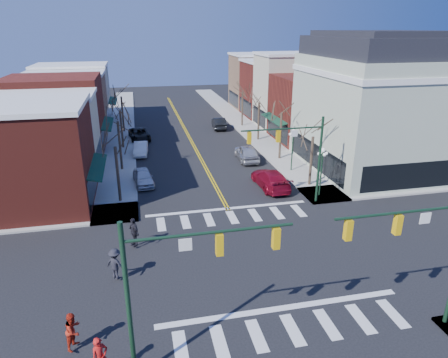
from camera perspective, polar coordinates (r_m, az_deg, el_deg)
ground at (r=25.40m, az=4.53°, el=-11.56°), size 160.00×160.00×0.00m
sidewalk_left at (r=42.69m, az=-14.77°, el=1.72°), size 3.50×70.00×0.15m
sidewalk_right at (r=45.29m, az=7.89°, el=3.32°), size 3.50×70.00×0.15m
bldg_left_brick_a at (r=34.76m, az=-26.87°, el=2.56°), size 10.00×8.50×8.00m
bldg_left_stucco_a at (r=42.10m, az=-24.48°, el=5.48°), size 10.00×7.00×7.50m
bldg_left_brick_b at (r=49.65m, az=-22.87°, el=8.42°), size 10.00×9.00×8.50m
bldg_left_tan at (r=57.72m, az=-21.52°, el=9.80°), size 10.00×7.50×7.80m
bldg_left_stucco_b at (r=65.25m, az=-20.61°, el=11.23°), size 10.00×8.00×8.20m
bldg_right_brick_a at (r=52.06m, az=13.02°, el=9.75°), size 10.00×8.50×8.00m
bldg_right_stucco at (r=58.88m, az=9.90°, el=12.20°), size 10.00×7.00×10.00m
bldg_right_brick_b at (r=65.92m, az=7.39°, el=12.58°), size 10.00×8.00×8.50m
bldg_right_tan at (r=73.41m, az=5.27°, el=13.70°), size 10.00×8.00×9.00m
victorian_corner at (r=42.41m, az=21.00°, el=10.12°), size 12.25×14.25×13.30m
traffic_mast_near_left at (r=15.81m, az=-6.93°, el=-13.52°), size 6.60×0.28×7.20m
traffic_mast_near_right at (r=19.86m, az=27.17°, el=-8.24°), size 6.60×0.28×7.20m
traffic_mast_far_right at (r=31.61m, az=10.58°, el=4.20°), size 6.60×0.28×7.20m
lamppost_corner at (r=34.16m, az=13.80°, el=2.13°), size 0.36×0.36×4.33m
lamppost_midblock at (r=39.82m, az=9.79°, el=5.09°), size 0.36×0.36×4.33m
tree_left_a at (r=33.43m, az=-14.91°, el=0.55°), size 0.24×0.24×4.76m
tree_left_b at (r=41.00m, az=-14.63°, el=4.53°), size 0.24×0.24×5.04m
tree_left_c at (r=48.80m, az=-14.40°, el=6.83°), size 0.24×0.24×4.55m
tree_left_d at (r=56.57m, az=-14.26°, el=8.90°), size 0.24×0.24×4.90m
tree_right_a at (r=36.58m, az=12.33°, el=2.42°), size 0.24×0.24×4.62m
tree_right_b at (r=43.57m, az=8.07°, el=6.05°), size 0.24×0.24×5.18m
tree_right_c at (r=50.97m, az=4.96°, el=8.15°), size 0.24×0.24×4.83m
tree_right_d at (r=58.47m, az=2.62°, el=9.92°), size 0.24×0.24×4.97m
car_left_near at (r=37.35m, az=-11.47°, el=0.25°), size 2.06×4.26×1.40m
car_left_mid at (r=46.27m, az=-11.82°, el=4.25°), size 1.77×4.31×1.39m
car_left_far at (r=52.62m, az=-11.99°, el=6.27°), size 2.94×5.37×1.43m
car_right_near at (r=36.12m, az=6.68°, el=0.01°), size 2.48×5.68×1.62m
car_right_mid at (r=43.37m, az=3.27°, el=3.78°), size 2.22×5.13×1.72m
car_right_far at (r=57.35m, az=-0.74°, el=7.99°), size 2.04×4.90×1.58m
pedestrian_red_a at (r=18.41m, az=-17.27°, el=-23.15°), size 0.81×0.73×1.86m
pedestrian_red_b at (r=20.02m, az=-20.71°, el=-19.57°), size 0.98×1.07×1.80m
pedestrian_dark_a at (r=26.81m, az=-12.75°, el=-7.37°), size 0.94×1.26×1.98m
pedestrian_dark_b at (r=23.84m, az=-15.25°, el=-11.61°), size 1.39×1.26×1.87m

